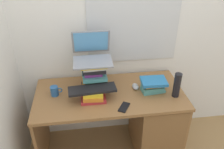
{
  "coord_description": "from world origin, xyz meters",
  "views": [
    {
      "loc": [
        -0.22,
        -1.79,
        2.05
      ],
      "look_at": [
        0.03,
        0.04,
        0.94
      ],
      "focal_mm": 37.95,
      "sensor_mm": 36.0,
      "label": 1
    }
  ],
  "objects_px": {
    "laptop": "(92,53)",
    "desk": "(145,119)",
    "computer_mouse": "(135,86)",
    "keyboard": "(92,89)",
    "water_bottle": "(177,85)",
    "book_stack_tall": "(94,77)",
    "mug": "(55,91)",
    "book_stack_keyboard_riser": "(93,95)",
    "book_stack_side": "(153,85)",
    "cell_phone": "(124,107)"
  },
  "relations": [
    {
      "from": "computer_mouse",
      "to": "water_bottle",
      "type": "height_order",
      "value": "water_bottle"
    },
    {
      "from": "book_stack_keyboard_riser",
      "to": "keyboard",
      "type": "bearing_deg",
      "value": 167.18
    },
    {
      "from": "keyboard",
      "to": "book_stack_tall",
      "type": "bearing_deg",
      "value": 76.12
    },
    {
      "from": "book_stack_tall",
      "to": "computer_mouse",
      "type": "xyz_separation_m",
      "value": [
        0.39,
        -0.03,
        -0.12
      ]
    },
    {
      "from": "computer_mouse",
      "to": "laptop",
      "type": "bearing_deg",
      "value": 166.14
    },
    {
      "from": "book_stack_side",
      "to": "cell_phone",
      "type": "height_order",
      "value": "book_stack_side"
    },
    {
      "from": "keyboard",
      "to": "water_bottle",
      "type": "distance_m",
      "value": 0.76
    },
    {
      "from": "cell_phone",
      "to": "book_stack_keyboard_riser",
      "type": "bearing_deg",
      "value": 179.41
    },
    {
      "from": "book_stack_tall",
      "to": "cell_phone",
      "type": "relative_size",
      "value": 2.15
    },
    {
      "from": "keyboard",
      "to": "desk",
      "type": "bearing_deg",
      "value": 1.63
    },
    {
      "from": "book_stack_side",
      "to": "computer_mouse",
      "type": "xyz_separation_m",
      "value": [
        -0.15,
        0.07,
        -0.05
      ]
    },
    {
      "from": "mug",
      "to": "book_stack_side",
      "type": "bearing_deg",
      "value": -3.44
    },
    {
      "from": "book_stack_tall",
      "to": "book_stack_side",
      "type": "distance_m",
      "value": 0.56
    },
    {
      "from": "desk",
      "to": "book_stack_side",
      "type": "distance_m",
      "value": 0.41
    },
    {
      "from": "desk",
      "to": "book_stack_tall",
      "type": "xyz_separation_m",
      "value": [
        -0.49,
        0.11,
        0.48
      ]
    },
    {
      "from": "book_stack_tall",
      "to": "desk",
      "type": "bearing_deg",
      "value": -12.07
    },
    {
      "from": "keyboard",
      "to": "mug",
      "type": "bearing_deg",
      "value": 157.72
    },
    {
      "from": "book_stack_tall",
      "to": "laptop",
      "type": "distance_m",
      "value": 0.22
    },
    {
      "from": "water_bottle",
      "to": "book_stack_tall",
      "type": "bearing_deg",
      "value": 164.34
    },
    {
      "from": "book_stack_tall",
      "to": "book_stack_keyboard_riser",
      "type": "distance_m",
      "value": 0.18
    },
    {
      "from": "desk",
      "to": "book_stack_side",
      "type": "xyz_separation_m",
      "value": [
        0.05,
        0.01,
        0.41
      ]
    },
    {
      "from": "book_stack_side",
      "to": "computer_mouse",
      "type": "bearing_deg",
      "value": 155.47
    },
    {
      "from": "mug",
      "to": "book_stack_tall",
      "type": "bearing_deg",
      "value": 6.78
    },
    {
      "from": "desk",
      "to": "book_stack_tall",
      "type": "height_order",
      "value": "book_stack_tall"
    },
    {
      "from": "book_stack_tall",
      "to": "water_bottle",
      "type": "distance_m",
      "value": 0.76
    },
    {
      "from": "desk",
      "to": "cell_phone",
      "type": "xyz_separation_m",
      "value": [
        -0.26,
        -0.2,
        0.35
      ]
    },
    {
      "from": "desk",
      "to": "book_stack_side",
      "type": "height_order",
      "value": "book_stack_side"
    },
    {
      "from": "book_stack_side",
      "to": "mug",
      "type": "distance_m",
      "value": 0.91
    },
    {
      "from": "book_stack_keyboard_riser",
      "to": "cell_phone",
      "type": "distance_m",
      "value": 0.3
    },
    {
      "from": "book_stack_keyboard_riser",
      "to": "computer_mouse",
      "type": "height_order",
      "value": "book_stack_keyboard_riser"
    },
    {
      "from": "cell_phone",
      "to": "computer_mouse",
      "type": "bearing_deg",
      "value": 90.44
    },
    {
      "from": "computer_mouse",
      "to": "book_stack_side",
      "type": "bearing_deg",
      "value": -24.53
    },
    {
      "from": "computer_mouse",
      "to": "water_bottle",
      "type": "bearing_deg",
      "value": -27.45
    },
    {
      "from": "book_stack_keyboard_riser",
      "to": "computer_mouse",
      "type": "bearing_deg",
      "value": 17.15
    },
    {
      "from": "desk",
      "to": "keyboard",
      "type": "xyz_separation_m",
      "value": [
        -0.52,
        -0.05,
        0.45
      ]
    },
    {
      "from": "book_stack_side",
      "to": "computer_mouse",
      "type": "height_order",
      "value": "book_stack_side"
    },
    {
      "from": "laptop",
      "to": "desk",
      "type": "bearing_deg",
      "value": -19.28
    },
    {
      "from": "water_bottle",
      "to": "book_stack_side",
      "type": "bearing_deg",
      "value": 150.28
    },
    {
      "from": "book_stack_tall",
      "to": "cell_phone",
      "type": "bearing_deg",
      "value": -53.02
    },
    {
      "from": "book_stack_side",
      "to": "water_bottle",
      "type": "bearing_deg",
      "value": -29.72
    },
    {
      "from": "laptop",
      "to": "book_stack_keyboard_riser",
      "type": "bearing_deg",
      "value": -93.98
    },
    {
      "from": "book_stack_keyboard_riser",
      "to": "computer_mouse",
      "type": "distance_m",
      "value": 0.43
    },
    {
      "from": "laptop",
      "to": "computer_mouse",
      "type": "relative_size",
      "value": 3.35
    },
    {
      "from": "desk",
      "to": "laptop",
      "type": "xyz_separation_m",
      "value": [
        -0.5,
        0.17,
        0.7
      ]
    },
    {
      "from": "water_bottle",
      "to": "cell_phone",
      "type": "distance_m",
      "value": 0.52
    },
    {
      "from": "desk",
      "to": "laptop",
      "type": "distance_m",
      "value": 0.87
    },
    {
      "from": "book_stack_keyboard_riser",
      "to": "computer_mouse",
      "type": "xyz_separation_m",
      "value": [
        0.41,
        0.13,
        -0.03
      ]
    },
    {
      "from": "book_stack_side",
      "to": "cell_phone",
      "type": "relative_size",
      "value": 1.78
    },
    {
      "from": "laptop",
      "to": "cell_phone",
      "type": "relative_size",
      "value": 2.56
    },
    {
      "from": "book_stack_tall",
      "to": "book_stack_side",
      "type": "xyz_separation_m",
      "value": [
        0.54,
        -0.1,
        -0.07
      ]
    }
  ]
}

